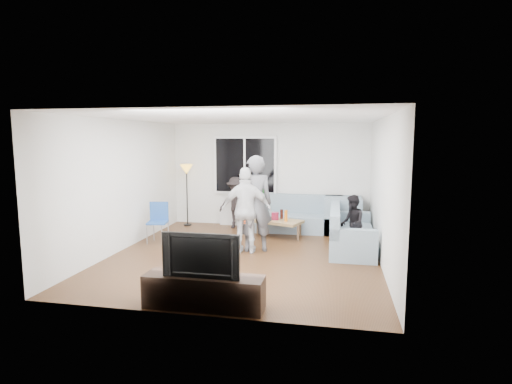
% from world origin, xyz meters
% --- Properties ---
extents(floor, '(5.00, 5.50, 0.04)m').
position_xyz_m(floor, '(0.00, 0.00, -0.02)').
color(floor, '#56351C').
rests_on(floor, ground).
extents(ceiling, '(5.00, 5.50, 0.04)m').
position_xyz_m(ceiling, '(0.00, 0.00, 2.62)').
color(ceiling, white).
rests_on(ceiling, ground).
extents(wall_back, '(5.00, 0.04, 2.60)m').
position_xyz_m(wall_back, '(0.00, 2.77, 1.30)').
color(wall_back, silver).
rests_on(wall_back, ground).
extents(wall_front, '(5.00, 0.04, 2.60)m').
position_xyz_m(wall_front, '(0.00, -2.77, 1.30)').
color(wall_front, silver).
rests_on(wall_front, ground).
extents(wall_left, '(0.04, 5.50, 2.60)m').
position_xyz_m(wall_left, '(-2.52, 0.00, 1.30)').
color(wall_left, silver).
rests_on(wall_left, ground).
extents(wall_right, '(0.04, 5.50, 2.60)m').
position_xyz_m(wall_right, '(2.52, 0.00, 1.30)').
color(wall_right, silver).
rests_on(wall_right, ground).
extents(window_frame, '(1.62, 0.06, 1.47)m').
position_xyz_m(window_frame, '(-0.60, 2.69, 1.55)').
color(window_frame, white).
rests_on(window_frame, wall_back).
extents(window_glass, '(1.50, 0.02, 1.35)m').
position_xyz_m(window_glass, '(-0.60, 2.65, 1.55)').
color(window_glass, black).
rests_on(window_glass, window_frame).
extents(window_mullion, '(0.05, 0.03, 1.35)m').
position_xyz_m(window_mullion, '(-0.60, 2.64, 1.55)').
color(window_mullion, white).
rests_on(window_mullion, window_frame).
extents(radiator, '(1.30, 0.12, 0.62)m').
position_xyz_m(radiator, '(-0.60, 2.65, 0.31)').
color(radiator, silver).
rests_on(radiator, floor).
extents(potted_plant, '(0.25, 0.22, 0.38)m').
position_xyz_m(potted_plant, '(-0.16, 2.62, 0.81)').
color(potted_plant, '#286529').
rests_on(potted_plant, radiator).
extents(vase, '(0.19, 0.19, 0.19)m').
position_xyz_m(vase, '(-1.01, 2.62, 0.71)').
color(vase, silver).
rests_on(vase, radiator).
extents(sofa_back_section, '(2.30, 0.85, 0.85)m').
position_xyz_m(sofa_back_section, '(0.72, 2.27, 0.42)').
color(sofa_back_section, gray).
rests_on(sofa_back_section, floor).
extents(sofa_right_section, '(2.00, 0.85, 0.85)m').
position_xyz_m(sofa_right_section, '(2.02, 0.81, 0.42)').
color(sofa_right_section, gray).
rests_on(sofa_right_section, floor).
extents(sofa_corner, '(0.85, 0.85, 0.85)m').
position_xyz_m(sofa_corner, '(1.86, 2.27, 0.42)').
color(sofa_corner, gray).
rests_on(sofa_corner, floor).
extents(cushion_yellow, '(0.46, 0.41, 0.14)m').
position_xyz_m(cushion_yellow, '(-0.19, 2.25, 0.51)').
color(cushion_yellow, gold).
rests_on(cushion_yellow, sofa_back_section).
extents(cushion_red, '(0.37, 0.31, 0.13)m').
position_xyz_m(cushion_red, '(-0.43, 2.33, 0.51)').
color(cushion_red, '#9C2B16').
rests_on(cushion_red, sofa_back_section).
extents(coffee_table, '(1.24, 0.94, 0.40)m').
position_xyz_m(coffee_table, '(0.40, 1.55, 0.20)').
color(coffee_table, '#9C7B4B').
rests_on(coffee_table, floor).
extents(pitcher, '(0.17, 0.17, 0.17)m').
position_xyz_m(pitcher, '(0.35, 1.56, 0.49)').
color(pitcher, maroon).
rests_on(pitcher, coffee_table).
extents(side_chair, '(0.47, 0.47, 0.86)m').
position_xyz_m(side_chair, '(-2.05, 0.57, 0.43)').
color(side_chair, '#234D99').
rests_on(side_chair, floor).
extents(floor_lamp, '(0.32, 0.32, 1.56)m').
position_xyz_m(floor_lamp, '(-2.05, 2.36, 0.78)').
color(floor_lamp, yellow).
rests_on(floor_lamp, floor).
extents(player_left, '(0.80, 0.65, 1.90)m').
position_xyz_m(player_left, '(0.13, 0.34, 0.95)').
color(player_left, '#4B4B50').
rests_on(player_left, floor).
extents(player_right, '(1.02, 0.52, 1.68)m').
position_xyz_m(player_right, '(-0.01, 0.20, 0.84)').
color(player_right, silver).
rests_on(player_right, floor).
extents(spectator_right, '(0.50, 0.60, 1.13)m').
position_xyz_m(spectator_right, '(2.02, 0.70, 0.56)').
color(spectator_right, black).
rests_on(spectator_right, floor).
extents(spectator_back, '(0.83, 0.48, 1.28)m').
position_xyz_m(spectator_back, '(-0.75, 2.30, 0.64)').
color(spectator_back, black).
rests_on(spectator_back, floor).
extents(tv_console, '(1.60, 0.40, 0.44)m').
position_xyz_m(tv_console, '(0.01, -2.50, 0.22)').
color(tv_console, '#322119').
rests_on(tv_console, floor).
extents(television, '(1.03, 0.13, 0.59)m').
position_xyz_m(television, '(0.01, -2.50, 0.74)').
color(television, black).
rests_on(television, tv_console).
extents(bottle_a, '(0.07, 0.07, 0.22)m').
position_xyz_m(bottle_a, '(0.13, 1.68, 0.51)').
color(bottle_a, '#E5500D').
rests_on(bottle_a, coffee_table).
extents(bottle_c, '(0.07, 0.07, 0.22)m').
position_xyz_m(bottle_c, '(0.48, 1.70, 0.51)').
color(bottle_c, black).
rests_on(bottle_c, coffee_table).
extents(bottle_d, '(0.07, 0.07, 0.25)m').
position_xyz_m(bottle_d, '(0.62, 1.42, 0.53)').
color(bottle_d, orange).
rests_on(bottle_d, coffee_table).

